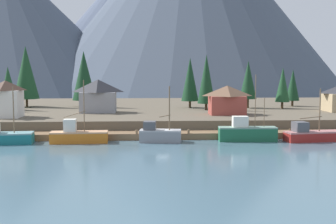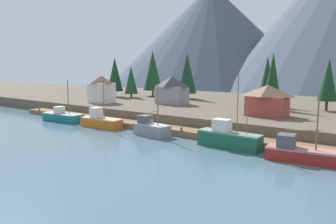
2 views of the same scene
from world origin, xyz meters
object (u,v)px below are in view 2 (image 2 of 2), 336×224
fishing_boat_green (228,138)px  fishing_boat_red (304,153)px  conifer_far_right (267,78)px  house_grey (172,90)px  house_white (102,89)px  conifer_far_left (153,71)px  conifer_near_right (131,80)px  conifer_back_left (273,78)px  fishing_boat_grey (151,128)px  house_red (267,100)px  fishing_boat_teal (62,117)px  fishing_boat_orange (101,121)px  conifer_near_left (187,73)px  conifer_mid_right (328,80)px  conifer_back_right (115,74)px

fishing_boat_green → fishing_boat_red: bearing=-2.0°
fishing_boat_green → conifer_far_right: (-5.59, 29.90, 7.30)m
fishing_boat_green → house_grey: fishing_boat_green is taller
fishing_boat_green → house_white: (-39.55, 12.49, 4.44)m
conifer_far_left → conifer_near_right: bearing=-103.3°
conifer_back_left → conifer_far_right: size_ratio=1.05×
fishing_boat_grey → fishing_boat_red: (23.23, -0.44, -0.17)m
conifer_back_left → conifer_far_right: 5.70m
house_grey → house_red: 24.73m
fishing_boat_teal → fishing_boat_orange: size_ratio=1.00×
conifer_near_right → conifer_near_left: bearing=24.6°
fishing_boat_teal → house_grey: house_grey is taller
fishing_boat_orange → fishing_boat_red: fishing_boat_orange is taller
conifer_near_right → conifer_far_left: size_ratio=0.66×
fishing_boat_red → house_white: 51.38m
fishing_boat_grey → house_white: 29.50m
conifer_near_left → conifer_mid_right: size_ratio=1.21×
house_red → conifer_near_left: 33.90m
fishing_boat_grey → house_white: house_white is taller
house_white → conifer_near_right: (-3.63, 14.05, 1.70)m
conifer_near_left → conifer_back_right: size_ratio=1.08×
fishing_boat_teal → conifer_far_left: size_ratio=0.69×
fishing_boat_grey → conifer_back_left: size_ratio=0.74×
conifer_far_left → fishing_boat_green: bearing=-39.4°
fishing_boat_grey → house_red: 20.75m
fishing_boat_orange → conifer_far_left: bearing=112.4°
house_grey → conifer_near_right: conifer_near_right is taller
fishing_boat_orange → fishing_boat_green: size_ratio=0.93×
house_white → house_red: (39.34, 2.77, -0.54)m
conifer_mid_right → conifer_back_right: (-55.66, -2.63, 0.49)m
fishing_boat_teal → conifer_near_right: 28.66m
fishing_boat_grey → conifer_mid_right: size_ratio=0.83×
house_red → conifer_near_left: size_ratio=0.55×
fishing_boat_red → conifer_far_right: (-15.46, 30.61, 7.63)m
conifer_back_right → conifer_far_right: bearing=5.4°
conifer_far_right → fishing_boat_orange: bearing=-123.4°
house_grey → conifer_far_right: 21.26m
fishing_boat_green → fishing_boat_teal: bearing=-177.0°
fishing_boat_orange → conifer_mid_right: conifer_mid_right is taller
fishing_boat_grey → fishing_boat_green: fishing_boat_green is taller
fishing_boat_teal → house_red: (36.42, 15.84, 4.30)m
fishing_boat_orange → house_white: size_ratio=1.45×
conifer_mid_right → conifer_back_left: 10.13m
conifer_far_left → fishing_boat_teal: bearing=-82.1°
house_grey → conifer_near_left: (-4.29, 12.76, 3.62)m
conifer_mid_right → fishing_boat_red: bearing=-83.9°
fishing_boat_green → house_white: 41.71m
fishing_boat_grey → house_white: bearing=160.1°
fishing_boat_grey → house_red: (13.15, 15.53, 4.07)m
house_grey → conifer_near_right: 19.83m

